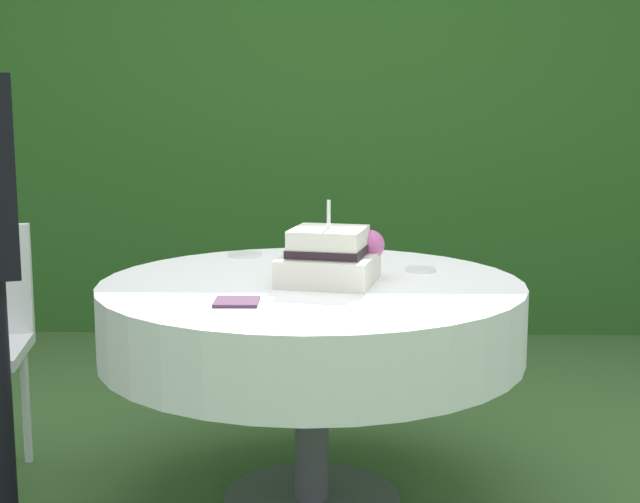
{
  "coord_description": "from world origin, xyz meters",
  "views": [
    {
      "loc": [
        0.09,
        -2.88,
        1.33
      ],
      "look_at": [
        0.03,
        -0.01,
        0.85
      ],
      "focal_mm": 51.38,
      "sensor_mm": 36.0,
      "label": 1
    }
  ],
  "objects_px": {
    "napkin_stack": "(237,302)",
    "serving_plate_near": "(420,270)",
    "cake_table": "(312,319)",
    "serving_plate_far": "(245,255)",
    "wedding_cake": "(331,257)"
  },
  "relations": [
    {
      "from": "serving_plate_near",
      "to": "serving_plate_far",
      "type": "height_order",
      "value": "same"
    },
    {
      "from": "napkin_stack",
      "to": "serving_plate_near",
      "type": "bearing_deg",
      "value": 41.45
    },
    {
      "from": "cake_table",
      "to": "napkin_stack",
      "type": "bearing_deg",
      "value": -122.76
    },
    {
      "from": "wedding_cake",
      "to": "serving_plate_near",
      "type": "distance_m",
      "value": 0.37
    },
    {
      "from": "serving_plate_near",
      "to": "serving_plate_far",
      "type": "distance_m",
      "value": 0.69
    },
    {
      "from": "serving_plate_near",
      "to": "napkin_stack",
      "type": "height_order",
      "value": "serving_plate_near"
    },
    {
      "from": "serving_plate_far",
      "to": "cake_table",
      "type": "bearing_deg",
      "value": -60.79
    },
    {
      "from": "serving_plate_near",
      "to": "napkin_stack",
      "type": "xyz_separation_m",
      "value": [
        -0.57,
        -0.5,
        -0.0
      ]
    },
    {
      "from": "cake_table",
      "to": "serving_plate_far",
      "type": "relative_size",
      "value": 10.93
    },
    {
      "from": "serving_plate_far",
      "to": "napkin_stack",
      "type": "bearing_deg",
      "value": -85.68
    },
    {
      "from": "cake_table",
      "to": "serving_plate_near",
      "type": "distance_m",
      "value": 0.43
    },
    {
      "from": "wedding_cake",
      "to": "napkin_stack",
      "type": "bearing_deg",
      "value": -131.01
    },
    {
      "from": "cake_table",
      "to": "wedding_cake",
      "type": "relative_size",
      "value": 3.86
    },
    {
      "from": "wedding_cake",
      "to": "serving_plate_near",
      "type": "xyz_separation_m",
      "value": [
        0.3,
        0.19,
        -0.08
      ]
    },
    {
      "from": "wedding_cake",
      "to": "serving_plate_far",
      "type": "bearing_deg",
      "value": 124.25
    }
  ]
}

